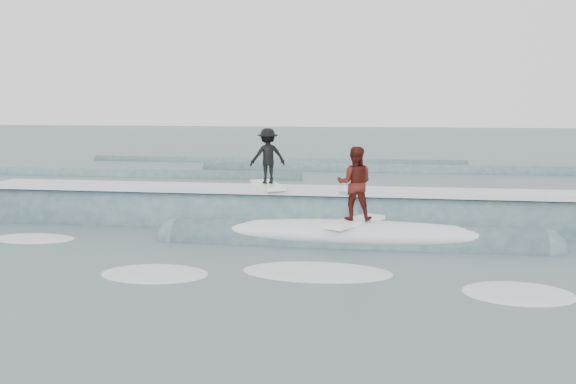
# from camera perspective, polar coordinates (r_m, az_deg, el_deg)

# --- Properties ---
(ground) EXTENTS (160.00, 160.00, 0.00)m
(ground) POSITION_cam_1_polar(r_m,az_deg,el_deg) (15.27, -1.22, -5.13)
(ground) COLOR #3E585B
(ground) RESTS_ON ground
(breaking_wave) EXTENTS (23.83, 3.81, 2.05)m
(breaking_wave) POSITION_cam_1_polar(r_m,az_deg,el_deg) (17.82, 1.23, -3.10)
(breaking_wave) COLOR #345057
(breaking_wave) RESTS_ON ground
(surfer_black) EXTENTS (1.36, 2.04, 1.65)m
(surfer_black) POSITION_cam_1_polar(r_m,az_deg,el_deg) (18.06, -1.81, 2.94)
(surfer_black) COLOR white
(surfer_black) RESTS_ON ground
(surfer_red) EXTENTS (1.48, 2.01, 1.89)m
(surfer_red) POSITION_cam_1_polar(r_m,az_deg,el_deg) (15.62, 5.95, 0.45)
(surfer_red) COLOR white
(surfer_red) RESTS_ON ground
(whitewater) EXTENTS (13.35, 4.35, 0.10)m
(whitewater) POSITION_cam_1_polar(r_m,az_deg,el_deg) (13.44, -2.00, -6.94)
(whitewater) COLOR white
(whitewater) RESTS_ON ground
(far_swells) EXTENTS (38.28, 8.65, 0.80)m
(far_swells) POSITION_cam_1_polar(r_m,az_deg,el_deg) (33.01, -1.39, 1.91)
(far_swells) COLOR #345057
(far_swells) RESTS_ON ground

